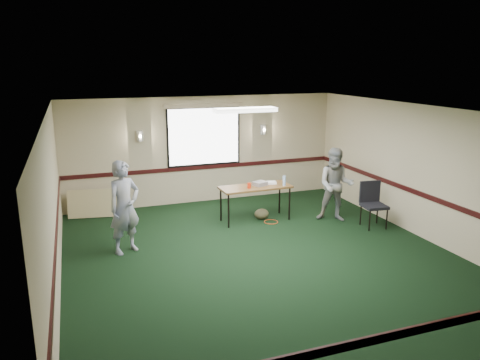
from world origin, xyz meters
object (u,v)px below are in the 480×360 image
object	(u,v)px
folding_table	(255,189)
person_left	(124,207)
person_right	(336,185)
conference_chair	(372,200)
projector	(260,184)

from	to	relation	value
folding_table	person_left	bearing A→B (deg)	-165.39
person_right	person_left	bearing A→B (deg)	-145.54
conference_chair	person_right	xyz separation A→B (m)	(-0.58, 0.59, 0.26)
folding_table	person_right	size ratio (longest dim) A/B	0.97
person_left	person_right	world-z (taller)	person_left
projector	conference_chair	bearing A→B (deg)	-48.83
projector	conference_chair	distance (m)	2.50
conference_chair	person_right	world-z (taller)	person_right
folding_table	person_left	xyz separation A→B (m)	(-2.98, -0.87, 0.14)
projector	person_right	world-z (taller)	person_right
projector	person_left	distance (m)	3.23
conference_chair	person_right	bearing A→B (deg)	141.10
folding_table	conference_chair	size ratio (longest dim) A/B	1.65
projector	person_right	bearing A→B (deg)	-41.29
folding_table	person_left	world-z (taller)	person_left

